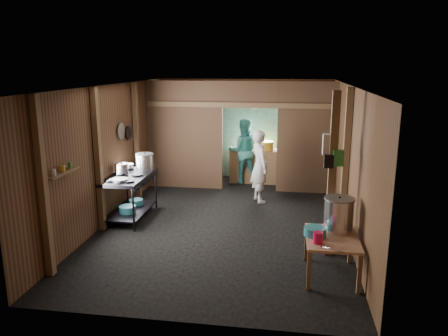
% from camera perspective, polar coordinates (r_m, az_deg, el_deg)
% --- Properties ---
extents(floor, '(4.50, 7.00, 0.00)m').
position_cam_1_polar(floor, '(8.59, 0.20, -6.84)').
color(floor, black).
rests_on(floor, ground).
extents(ceiling, '(4.50, 7.00, 0.00)m').
position_cam_1_polar(ceiling, '(8.07, 0.22, 10.75)').
color(ceiling, '#352F2B').
rests_on(ceiling, ground).
extents(wall_back, '(4.50, 0.00, 2.60)m').
position_cam_1_polar(wall_back, '(11.66, 2.72, 5.16)').
color(wall_back, brown).
rests_on(wall_back, ground).
extents(wall_front, '(4.50, 0.00, 2.60)m').
position_cam_1_polar(wall_front, '(4.92, -5.78, -6.61)').
color(wall_front, brown).
rests_on(wall_front, ground).
extents(wall_left, '(0.00, 7.00, 2.60)m').
position_cam_1_polar(wall_left, '(8.84, -14.39, 2.07)').
color(wall_left, brown).
rests_on(wall_left, ground).
extents(wall_right, '(0.00, 7.00, 2.60)m').
position_cam_1_polar(wall_right, '(8.22, 15.92, 1.13)').
color(wall_right, brown).
rests_on(wall_right, ground).
extents(partition_left, '(1.85, 0.10, 2.60)m').
position_cam_1_polar(partition_left, '(10.61, -5.16, 4.29)').
color(partition_left, brown).
rests_on(partition_left, floor).
extents(partition_right, '(1.35, 0.10, 2.60)m').
position_cam_1_polar(partition_right, '(10.32, 10.72, 3.85)').
color(partition_right, brown).
rests_on(partition_right, floor).
extents(partition_header, '(1.30, 0.10, 0.60)m').
position_cam_1_polar(partition_header, '(10.24, 3.44, 9.63)').
color(partition_header, brown).
rests_on(partition_header, wall_back).
extents(turquoise_panel, '(4.40, 0.06, 2.50)m').
position_cam_1_polar(turquoise_panel, '(11.60, 2.69, 4.87)').
color(turquoise_panel, '#88CAC1').
rests_on(turquoise_panel, wall_back).
extents(back_counter, '(1.20, 0.50, 0.85)m').
position_cam_1_polar(back_counter, '(11.25, 3.90, 0.31)').
color(back_counter, brown).
rests_on(back_counter, floor).
extents(wall_clock, '(0.20, 0.03, 0.20)m').
position_cam_1_polar(wall_clock, '(11.46, 3.96, 8.02)').
color(wall_clock, beige).
rests_on(wall_clock, wall_back).
extents(post_left_a, '(0.10, 0.12, 2.60)m').
position_cam_1_polar(post_left_a, '(6.55, -22.57, -2.48)').
color(post_left_a, brown).
rests_on(post_left_a, floor).
extents(post_left_b, '(0.10, 0.12, 2.60)m').
position_cam_1_polar(post_left_b, '(8.10, -16.10, 0.93)').
color(post_left_b, brown).
rests_on(post_left_b, floor).
extents(post_left_c, '(0.10, 0.12, 2.60)m').
position_cam_1_polar(post_left_c, '(9.91, -11.35, 3.43)').
color(post_left_c, brown).
rests_on(post_left_c, floor).
extents(post_right, '(0.10, 0.12, 2.60)m').
position_cam_1_polar(post_right, '(8.02, 15.60, 0.85)').
color(post_right, brown).
rests_on(post_right, floor).
extents(post_free, '(0.12, 0.12, 2.60)m').
position_cam_1_polar(post_free, '(6.92, 13.93, -1.02)').
color(post_free, brown).
rests_on(post_free, floor).
extents(cross_beam, '(4.40, 0.12, 0.12)m').
position_cam_1_polar(cross_beam, '(10.23, 1.98, 8.24)').
color(cross_beam, brown).
rests_on(cross_beam, wall_left).
extents(pan_lid_big, '(0.03, 0.34, 0.34)m').
position_cam_1_polar(pan_lid_big, '(9.13, -13.32, 4.71)').
color(pan_lid_big, gray).
rests_on(pan_lid_big, wall_left).
extents(pan_lid_small, '(0.03, 0.30, 0.30)m').
position_cam_1_polar(pan_lid_small, '(9.51, -12.40, 4.49)').
color(pan_lid_small, black).
rests_on(pan_lid_small, wall_left).
extents(wall_shelf, '(0.14, 0.80, 0.03)m').
position_cam_1_polar(wall_shelf, '(6.93, -20.34, -0.59)').
color(wall_shelf, brown).
rests_on(wall_shelf, wall_left).
extents(jar_white, '(0.07, 0.07, 0.10)m').
position_cam_1_polar(jar_white, '(6.71, -21.40, -0.57)').
color(jar_white, beige).
rests_on(jar_white, wall_shelf).
extents(jar_yellow, '(0.08, 0.08, 0.10)m').
position_cam_1_polar(jar_yellow, '(6.92, -20.38, -0.07)').
color(jar_yellow, gold).
rests_on(jar_yellow, wall_shelf).
extents(jar_green, '(0.06, 0.06, 0.10)m').
position_cam_1_polar(jar_green, '(7.11, -19.54, 0.34)').
color(jar_green, '#2F8A3C').
rests_on(jar_green, wall_shelf).
extents(bag_white, '(0.22, 0.15, 0.32)m').
position_cam_1_polar(bag_white, '(6.89, 13.69, 3.02)').
color(bag_white, beige).
rests_on(bag_white, post_free).
extents(bag_green, '(0.16, 0.12, 0.24)m').
position_cam_1_polar(bag_green, '(6.80, 14.71, 1.28)').
color(bag_green, '#2F8A3C').
rests_on(bag_green, post_free).
extents(bag_black, '(0.14, 0.10, 0.20)m').
position_cam_1_polar(bag_black, '(6.78, 13.52, 0.87)').
color(bag_black, black).
rests_on(bag_black, post_free).
extents(gas_range, '(0.76, 1.48, 0.87)m').
position_cam_1_polar(gas_range, '(8.78, -12.20, -3.71)').
color(gas_range, black).
rests_on(gas_range, floor).
extents(prep_table, '(0.73, 1.01, 0.59)m').
position_cam_1_polar(prep_table, '(6.56, 13.82, -11.13)').
color(prep_table, tan).
rests_on(prep_table, floor).
extents(stove_pot_large, '(0.39, 0.39, 0.36)m').
position_cam_1_polar(stove_pot_large, '(9.01, -10.31, 0.74)').
color(stove_pot_large, silver).
rests_on(stove_pot_large, gas_range).
extents(stove_pot_med, '(0.27, 0.27, 0.23)m').
position_cam_1_polar(stove_pot_med, '(8.77, -13.23, -0.17)').
color(stove_pot_med, silver).
rests_on(stove_pot_med, gas_range).
extents(stove_saucepan, '(0.23, 0.23, 0.11)m').
position_cam_1_polar(stove_saucepan, '(9.16, -12.26, 0.19)').
color(stove_saucepan, silver).
rests_on(stove_saucepan, gas_range).
extents(frying_pan, '(0.39, 0.57, 0.07)m').
position_cam_1_polar(frying_pan, '(8.27, -13.40, -1.52)').
color(frying_pan, gray).
rests_on(frying_pan, gas_range).
extents(blue_tub_front, '(0.32, 0.32, 0.13)m').
position_cam_1_polar(blue_tub_front, '(8.69, -12.51, -5.29)').
color(blue_tub_front, teal).
rests_on(blue_tub_front, gas_range).
extents(blue_tub_back, '(0.28, 0.28, 0.11)m').
position_cam_1_polar(blue_tub_back, '(9.13, -11.42, -4.38)').
color(blue_tub_back, teal).
rests_on(blue_tub_back, gas_range).
extents(stock_pot, '(0.56, 0.56, 0.52)m').
position_cam_1_polar(stock_pot, '(6.63, 14.76, -5.94)').
color(stock_pot, silver).
rests_on(stock_pot, prep_table).
extents(wash_basin, '(0.36, 0.36, 0.12)m').
position_cam_1_polar(wash_basin, '(6.42, 11.81, -8.11)').
color(wash_basin, teal).
rests_on(wash_basin, prep_table).
extents(pink_bucket, '(0.16, 0.16, 0.16)m').
position_cam_1_polar(pink_bucket, '(6.15, 12.18, -8.89)').
color(pink_bucket, '#CE114B').
rests_on(pink_bucket, prep_table).
extents(knife, '(0.29, 0.15, 0.01)m').
position_cam_1_polar(knife, '(6.03, 13.89, -10.25)').
color(knife, silver).
rests_on(knife, prep_table).
extents(yellow_tub, '(0.40, 0.40, 0.22)m').
position_cam_1_polar(yellow_tub, '(11.12, 5.48, 2.94)').
color(yellow_tub, gold).
rests_on(yellow_tub, back_counter).
extents(red_cup, '(0.12, 0.12, 0.14)m').
position_cam_1_polar(red_cup, '(11.19, 2.14, 2.83)').
color(red_cup, '#BC4533').
rests_on(red_cup, back_counter).
extents(cook, '(0.59, 0.69, 1.60)m').
position_cam_1_polar(cook, '(9.59, 4.68, 0.25)').
color(cook, white).
rests_on(cook, floor).
extents(worker_back, '(0.92, 0.78, 1.66)m').
position_cam_1_polar(worker_back, '(11.07, 2.55, 2.24)').
color(worker_back, teal).
rests_on(worker_back, floor).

